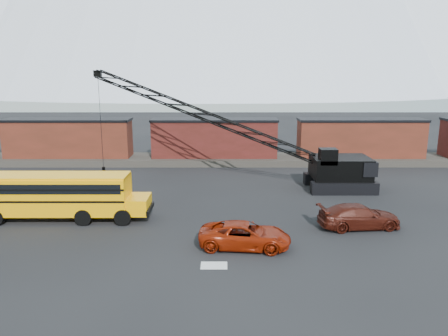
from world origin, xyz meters
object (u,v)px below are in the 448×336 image
object	(u,v)px
red_pickup	(245,235)
maroon_suv	(359,216)
school_bus	(60,195)
crawler_crane	(206,116)

from	to	relation	value
red_pickup	maroon_suv	xyz separation A→B (m)	(7.58, 3.21, 0.03)
red_pickup	maroon_suv	bearing A→B (deg)	-61.15
school_bus	maroon_suv	xyz separation A→B (m)	(19.96, -1.56, -1.02)
red_pickup	crawler_crane	bearing A→B (deg)	16.07
crawler_crane	red_pickup	bearing A→B (deg)	-79.86
maroon_suv	red_pickup	bearing A→B (deg)	106.36
maroon_suv	crawler_crane	size ratio (longest dim) A/B	0.21
maroon_suv	crawler_crane	world-z (taller)	crawler_crane
school_bus	red_pickup	xyz separation A→B (m)	(12.38, -4.77, -1.06)
crawler_crane	maroon_suv	bearing A→B (deg)	-50.20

